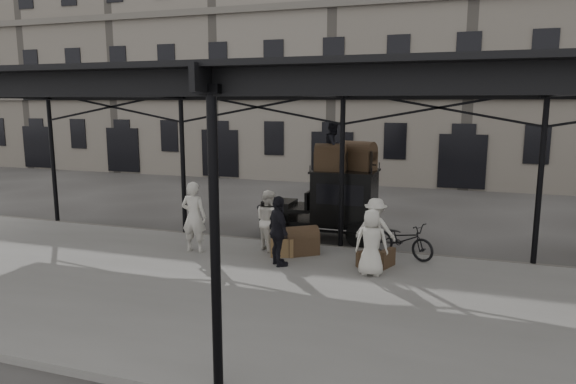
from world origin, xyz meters
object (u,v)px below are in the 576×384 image
bicycle (403,239)px  steamer_trunk_platform (301,242)px  porter_left (194,217)px  taxi (335,201)px  steamer_trunk_roof_near (331,159)px  porter_official (278,231)px

bicycle → steamer_trunk_platform: size_ratio=2.06×
porter_left → taxi: bearing=-139.4°
taxi → porter_left: (-3.21, -2.95, -0.08)m
porter_left → bicycle: (5.45, 1.29, -0.49)m
taxi → steamer_trunk_roof_near: bearing=-108.1°
porter_official → steamer_trunk_roof_near: 3.51m
taxi → steamer_trunk_roof_near: size_ratio=3.98×
steamer_trunk_roof_near → steamer_trunk_platform: (-0.28, -2.01, -2.05)m
porter_left → steamer_trunk_platform: 3.00m
taxi → steamer_trunk_roof_near: 1.34m
porter_official → steamer_trunk_platform: size_ratio=2.02×
porter_official → steamer_trunk_roof_near: steamer_trunk_roof_near is taller
porter_left → bicycle: porter_left is taller
steamer_trunk_roof_near → steamer_trunk_platform: bearing=-104.0°
steamer_trunk_roof_near → porter_left: bearing=-145.3°
taxi → steamer_trunk_platform: bearing=-99.0°
steamer_trunk_roof_near → steamer_trunk_platform: 2.88m
porter_left → porter_official: 2.63m
porter_official → steamer_trunk_roof_near: bearing=-50.8°
porter_left → steamer_trunk_platform: bearing=-168.4°
taxi → bicycle: 2.85m
porter_official → steamer_trunk_platform: (0.25, 1.12, -0.56)m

